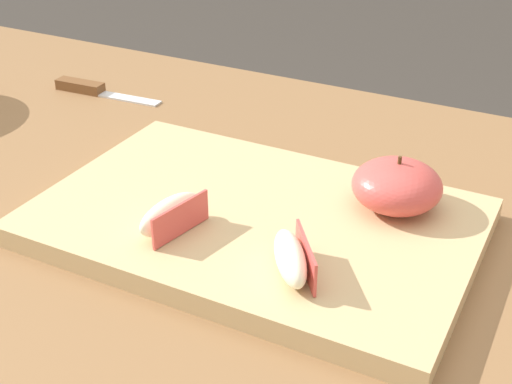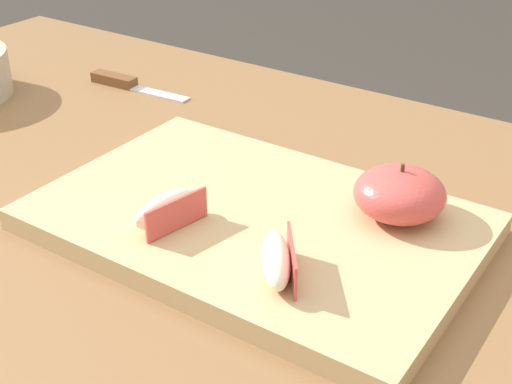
% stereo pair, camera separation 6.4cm
% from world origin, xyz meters
% --- Properties ---
extents(dining_table, '(1.36, 0.77, 0.73)m').
position_xyz_m(dining_table, '(0.00, 0.00, 0.62)').
color(dining_table, brown).
rests_on(dining_table, ground_plane).
extents(cutting_board, '(0.40, 0.26, 0.02)m').
position_xyz_m(cutting_board, '(0.06, 0.00, 0.74)').
color(cutting_board, tan).
rests_on(cutting_board, dining_table).
extents(apple_half_skin_up, '(0.08, 0.08, 0.05)m').
position_xyz_m(apple_half_skin_up, '(0.18, 0.07, 0.77)').
color(apple_half_skin_up, '#D14C47').
rests_on(apple_half_skin_up, cutting_board).
extents(apple_wedge_back, '(0.06, 0.07, 0.03)m').
position_xyz_m(apple_wedge_back, '(0.13, -0.07, 0.76)').
color(apple_wedge_back, '#F4EACC').
rests_on(apple_wedge_back, cutting_board).
extents(apple_wedge_left, '(0.04, 0.07, 0.03)m').
position_xyz_m(apple_wedge_left, '(0.01, -0.06, 0.76)').
color(apple_wedge_left, '#F4EACC').
rests_on(apple_wedge_left, cutting_board).
extents(paring_knife, '(0.16, 0.03, 0.01)m').
position_xyz_m(paring_knife, '(-0.30, 0.21, 0.73)').
color(paring_knife, silver).
rests_on(paring_knife, dining_table).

